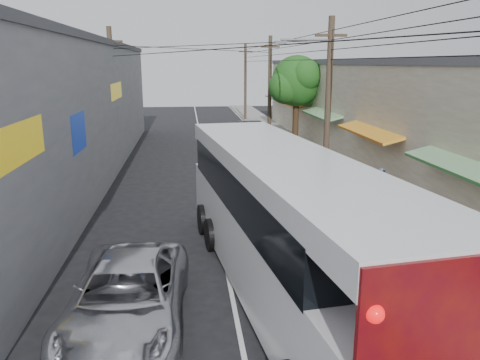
% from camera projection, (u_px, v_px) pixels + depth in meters
% --- Properties ---
extents(sidewalk, '(3.00, 80.00, 0.12)m').
position_uv_depth(sidewalk, '(312.00, 163.00, 28.74)').
color(sidewalk, slate).
rests_on(sidewalk, ground).
extents(building_right, '(7.09, 40.00, 6.25)m').
position_uv_depth(building_right, '(373.00, 109.00, 30.40)').
color(building_right, beige).
rests_on(building_right, ground).
extents(building_left, '(7.20, 36.00, 7.25)m').
position_uv_depth(building_left, '(43.00, 110.00, 24.30)').
color(building_left, gray).
rests_on(building_left, ground).
extents(utility_poles, '(11.80, 45.28, 8.00)m').
position_uv_depth(utility_poles, '(258.00, 96.00, 27.70)').
color(utility_poles, '#473828').
rests_on(utility_poles, ground).
extents(street_tree, '(4.40, 4.00, 6.60)m').
position_uv_depth(street_tree, '(298.00, 83.00, 33.46)').
color(street_tree, '#3F2B19').
rests_on(street_tree, ground).
extents(coach_bus, '(4.38, 13.42, 3.80)m').
position_uv_depth(coach_bus, '(282.00, 221.00, 12.40)').
color(coach_bus, silver).
rests_on(coach_bus, ground).
extents(jeepney, '(2.82, 5.74, 1.57)m').
position_uv_depth(jeepney, '(127.00, 297.00, 10.82)').
color(jeepney, silver).
rests_on(jeepney, ground).
extents(parked_suv, '(2.94, 6.32, 1.79)m').
position_uv_depth(parked_suv, '(303.00, 169.00, 23.33)').
color(parked_suv, gray).
rests_on(parked_suv, ground).
extents(parked_car_mid, '(2.38, 4.91, 1.62)m').
position_uv_depth(parked_car_mid, '(257.00, 139.00, 33.05)').
color(parked_car_mid, '#25252A').
rests_on(parked_car_mid, ground).
extents(parked_car_far, '(2.27, 5.13, 1.64)m').
position_uv_depth(parked_car_far, '(251.00, 132.00, 36.26)').
color(parked_car_far, black).
rests_on(parked_car_far, ground).
extents(pedestrian_near, '(0.78, 0.65, 1.83)m').
position_uv_depth(pedestrian_near, '(374.00, 200.00, 17.57)').
color(pedestrian_near, pink).
rests_on(pedestrian_near, sidewalk).
extents(pedestrian_far, '(0.82, 0.67, 1.60)m').
position_uv_depth(pedestrian_far, '(380.00, 186.00, 19.97)').
color(pedestrian_far, '#8C9FCC').
rests_on(pedestrian_far, sidewalk).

